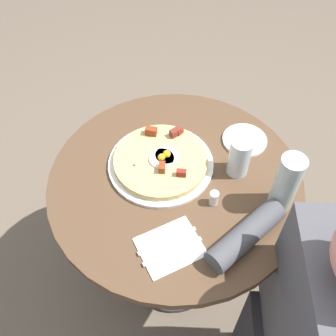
# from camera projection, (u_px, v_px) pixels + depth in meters

# --- Properties ---
(ground_plane) EXTENTS (6.00, 6.00, 0.00)m
(ground_plane) POSITION_uv_depth(u_px,v_px,m) (173.00, 273.00, 1.82)
(ground_plane) COLOR #6B5B4C
(dining_table) EXTENTS (0.81, 0.81, 0.71)m
(dining_table) POSITION_uv_depth(u_px,v_px,m) (175.00, 208.00, 1.39)
(dining_table) COLOR brown
(dining_table) RESTS_ON ground_plane
(pizza_plate) EXTENTS (0.34, 0.34, 0.01)m
(pizza_plate) POSITION_uv_depth(u_px,v_px,m) (161.00, 164.00, 1.29)
(pizza_plate) COLOR white
(pizza_plate) RESTS_ON dining_table
(breakfast_pizza) EXTENTS (0.30, 0.30, 0.05)m
(breakfast_pizza) POSITION_uv_depth(u_px,v_px,m) (161.00, 160.00, 1.28)
(breakfast_pizza) COLOR tan
(breakfast_pizza) RESTS_ON pizza_plate
(bread_plate) EXTENTS (0.15, 0.15, 0.01)m
(bread_plate) POSITION_uv_depth(u_px,v_px,m) (245.00, 140.00, 1.36)
(bread_plate) COLOR white
(bread_plate) RESTS_ON dining_table
(napkin) EXTENTS (0.20, 0.22, 0.00)m
(napkin) POSITION_uv_depth(u_px,v_px,m) (170.00, 247.00, 1.11)
(napkin) COLOR white
(napkin) RESTS_ON dining_table
(fork) EXTENTS (0.10, 0.16, 0.00)m
(fork) POSITION_uv_depth(u_px,v_px,m) (173.00, 251.00, 1.10)
(fork) COLOR silver
(fork) RESTS_ON napkin
(knife) EXTENTS (0.10, 0.16, 0.00)m
(knife) POSITION_uv_depth(u_px,v_px,m) (167.00, 241.00, 1.12)
(knife) COLOR silver
(knife) RESTS_ON napkin
(water_glass) EXTENTS (0.07, 0.07, 0.14)m
(water_glass) POSITION_uv_depth(u_px,v_px,m) (239.00, 157.00, 1.23)
(water_glass) COLOR silver
(water_glass) RESTS_ON dining_table
(water_bottle) EXTENTS (0.07, 0.07, 0.20)m
(water_bottle) POSITION_uv_depth(u_px,v_px,m) (286.00, 183.00, 1.13)
(water_bottle) COLOR silver
(water_bottle) RESTS_ON dining_table
(salt_shaker) EXTENTS (0.03, 0.03, 0.05)m
(salt_shaker) POSITION_uv_depth(u_px,v_px,m) (214.00, 198.00, 1.19)
(salt_shaker) COLOR white
(salt_shaker) RESTS_ON dining_table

